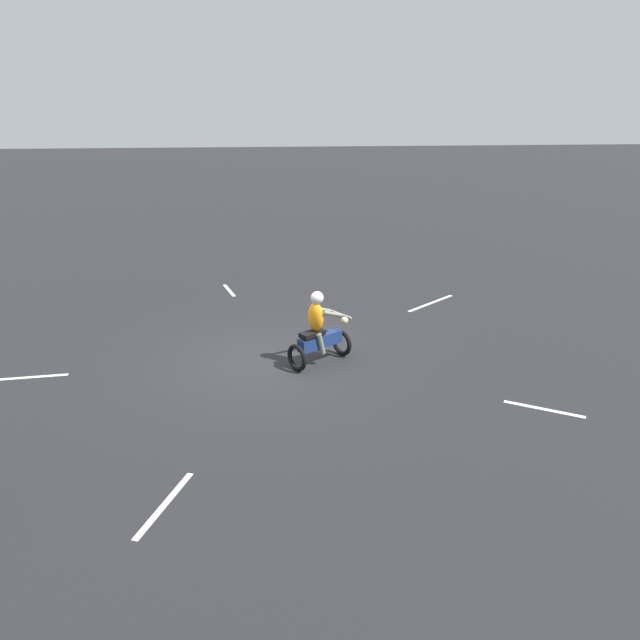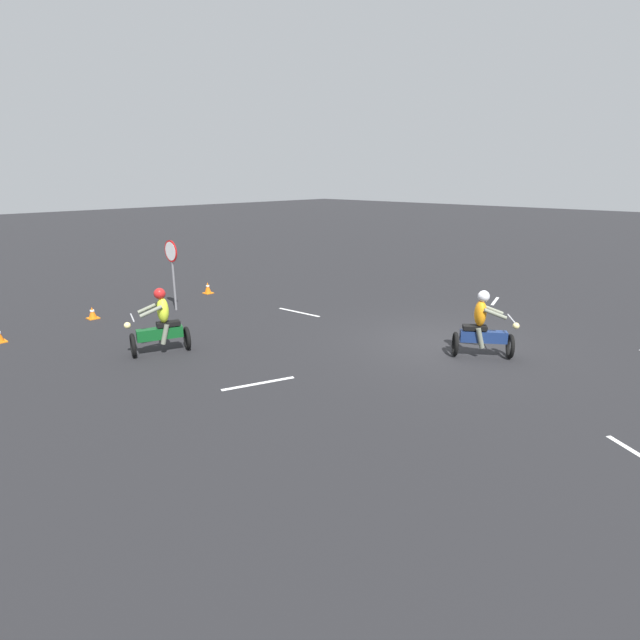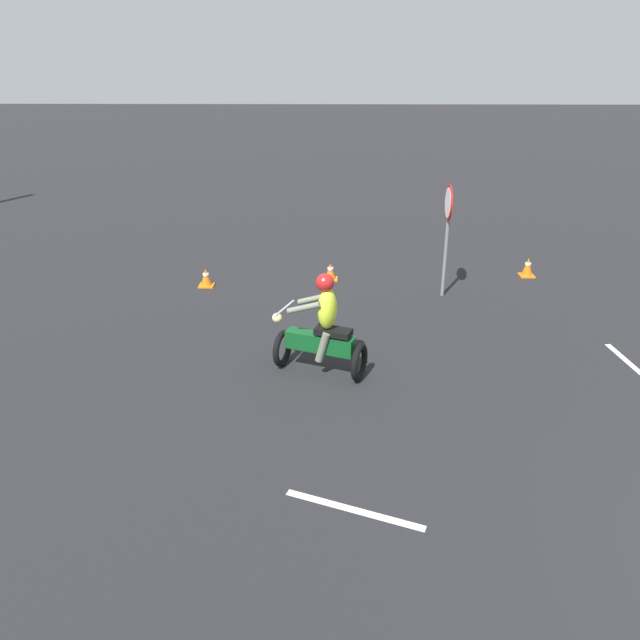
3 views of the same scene
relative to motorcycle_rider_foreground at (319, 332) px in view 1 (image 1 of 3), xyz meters
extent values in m
plane|color=black|center=(1.19, -0.30, -0.73)|extent=(120.00, 120.00, 0.00)
torus|color=black|center=(-0.56, -0.40, -0.43)|extent=(0.43, 0.55, 0.60)
torus|color=black|center=(0.50, 0.36, -0.43)|extent=(0.43, 0.55, 0.60)
cube|color=navy|center=(-0.03, -0.02, -0.21)|extent=(1.03, 0.83, 0.28)
cube|color=black|center=(0.15, 0.11, 0.01)|extent=(0.61, 0.54, 0.10)
cylinder|color=silver|center=(-0.52, -0.37, 0.27)|extent=(0.44, 0.59, 0.04)
sphere|color=#F2E08C|center=(-0.62, -0.44, 0.09)|extent=(0.22, 0.22, 0.16)
ellipsoid|color=orange|center=(0.07, 0.05, 0.37)|extent=(0.46, 0.49, 0.64)
cylinder|color=slate|center=(-0.29, 0.04, 0.42)|extent=(0.50, 0.39, 0.27)
cylinder|color=slate|center=(-0.06, -0.29, 0.42)|extent=(0.50, 0.39, 0.27)
cylinder|color=slate|center=(-0.03, 0.15, -0.21)|extent=(0.27, 0.24, 0.51)
cylinder|color=slate|center=(0.13, -0.08, -0.21)|extent=(0.27, 0.24, 0.51)
sphere|color=silver|center=(0.04, 0.03, 0.79)|extent=(0.39, 0.39, 0.28)
cube|color=silver|center=(6.18, 0.18, -0.72)|extent=(1.70, 0.26, 0.01)
cube|color=silver|center=(2.68, 4.81, -0.72)|extent=(0.68, 1.55, 0.01)
cube|color=silver|center=(-4.02, 2.54, -0.72)|extent=(1.31, 0.85, 0.01)
cube|color=silver|center=(-3.55, -3.86, -0.72)|extent=(1.64, 1.39, 0.01)
cube|color=silver|center=(2.20, -5.63, -0.72)|extent=(0.45, 1.26, 0.01)
camera|label=1|loc=(1.15, 12.53, 4.85)|focal=35.00mm
camera|label=2|loc=(-5.04, 11.07, 3.56)|focal=28.00mm
camera|label=3|loc=(-2.84, 5.09, 3.95)|focal=35.00mm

